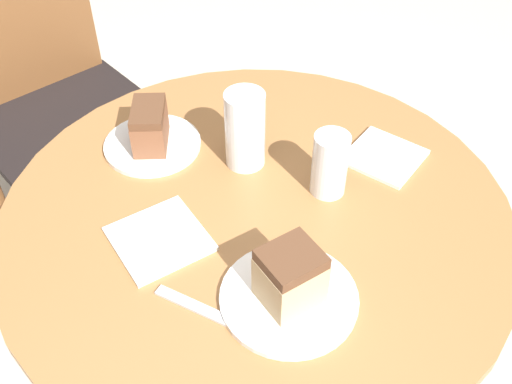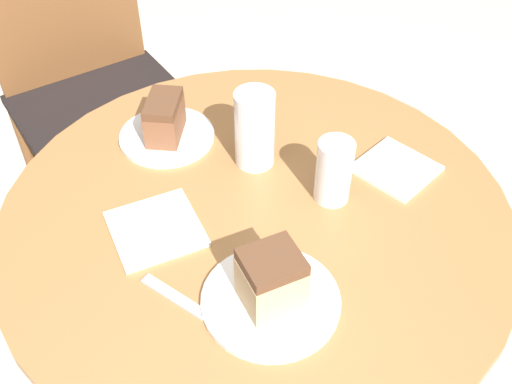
# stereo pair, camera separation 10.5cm
# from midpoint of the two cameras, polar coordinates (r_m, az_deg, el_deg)

# --- Properties ---
(table) EXTENTS (0.93, 0.93, 0.71)m
(table) POSITION_cam_midpoint_polar(r_m,az_deg,el_deg) (1.20, -2.52, -7.09)
(table) COLOR #9E6B3D
(table) RESTS_ON ground_plane
(chair) EXTENTS (0.51, 0.47, 0.88)m
(chair) POSITION_cam_midpoint_polar(r_m,az_deg,el_deg) (1.83, -20.03, 7.61)
(chair) COLOR brown
(chair) RESTS_ON ground_plane
(plate_near) EXTENTS (0.22, 0.22, 0.01)m
(plate_near) POSITION_cam_midpoint_polar(r_m,az_deg,el_deg) (0.95, -0.08, -10.22)
(plate_near) COLOR white
(plate_near) RESTS_ON table
(plate_far) EXTENTS (0.19, 0.19, 0.01)m
(plate_far) POSITION_cam_midpoint_polar(r_m,az_deg,el_deg) (1.24, -12.26, 4.33)
(plate_far) COLOR white
(plate_far) RESTS_ON table
(cake_slice_near) EXTENTS (0.09, 0.09, 0.10)m
(cake_slice_near) POSITION_cam_midpoint_polar(r_m,az_deg,el_deg) (0.90, -0.08, -8.21)
(cake_slice_near) COLOR tan
(cake_slice_near) RESTS_ON plate_near
(cake_slice_far) EXTENTS (0.11, 0.12, 0.09)m
(cake_slice_far) POSITION_cam_midpoint_polar(r_m,az_deg,el_deg) (1.21, -12.59, 6.06)
(cake_slice_far) COLOR brown
(cake_slice_far) RESTS_ON plate_far
(glass_lemonade) EXTENTS (0.08, 0.08, 0.16)m
(glass_lemonade) POSITION_cam_midpoint_polar(r_m,az_deg,el_deg) (1.13, -3.72, 5.45)
(glass_lemonade) COLOR beige
(glass_lemonade) RESTS_ON table
(glass_water) EXTENTS (0.07, 0.07, 0.13)m
(glass_water) POSITION_cam_midpoint_polar(r_m,az_deg,el_deg) (1.08, 4.26, 2.24)
(glass_water) COLOR silver
(glass_water) RESTS_ON table
(napkin_stack) EXTENTS (0.16, 0.16, 0.01)m
(napkin_stack) POSITION_cam_midpoint_polar(r_m,az_deg,el_deg) (1.05, -12.05, -4.53)
(napkin_stack) COLOR white
(napkin_stack) RESTS_ON table
(fork) EXTENTS (0.09, 0.16, 0.00)m
(fork) POSITION_cam_midpoint_polar(r_m,az_deg,el_deg) (0.95, -8.30, -11.24)
(fork) COLOR silver
(fork) RESTS_ON table
(napkin_side) EXTENTS (0.17, 0.17, 0.01)m
(napkin_side) POSITION_cam_midpoint_polar(r_m,az_deg,el_deg) (1.20, 9.67, 3.25)
(napkin_side) COLOR white
(napkin_side) RESTS_ON table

